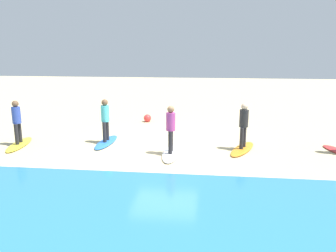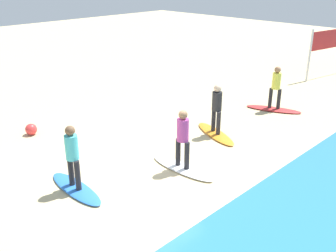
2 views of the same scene
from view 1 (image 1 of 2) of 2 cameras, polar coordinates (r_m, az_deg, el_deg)
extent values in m
plane|color=#CCB789|center=(12.85, -0.50, -3.38)|extent=(60.00, 60.00, 0.00)
ellipsoid|color=orange|center=(12.63, 12.43, -3.79)|extent=(1.30, 2.16, 0.09)
cylinder|color=#232328|center=(12.36, 12.31, -2.05)|extent=(0.14, 0.14, 0.78)
cylinder|color=#232328|center=(12.66, 12.73, -1.71)|extent=(0.14, 0.14, 0.78)
cylinder|color=#262628|center=(12.36, 12.68, 1.26)|extent=(0.32, 0.32, 0.62)
sphere|color=beige|center=(12.28, 12.78, 3.22)|extent=(0.24, 0.24, 0.24)
ellipsoid|color=white|center=(11.81, 0.45, -4.65)|extent=(0.59, 2.11, 0.09)
cylinder|color=#232328|center=(11.54, 0.39, -2.83)|extent=(0.14, 0.14, 0.78)
cylinder|color=#232328|center=(11.84, 0.53, -2.41)|extent=(0.14, 0.14, 0.78)
cylinder|color=#B74293|center=(11.52, 0.46, 0.74)|extent=(0.32, 0.32, 0.62)
sphere|color=#9E704C|center=(11.44, 0.47, 2.84)|extent=(0.24, 0.24, 0.24)
ellipsoid|color=blue|center=(13.43, -10.36, -2.68)|extent=(0.66, 2.12, 0.09)
cylinder|color=#232328|center=(13.18, -10.67, -1.04)|extent=(0.14, 0.14, 0.78)
cylinder|color=#232328|center=(13.47, -10.21, -0.71)|extent=(0.14, 0.14, 0.78)
cylinder|color=#4CC6D1|center=(13.18, -10.56, 2.08)|extent=(0.32, 0.32, 0.62)
sphere|color=brown|center=(13.10, -10.64, 3.93)|extent=(0.24, 0.24, 0.24)
ellipsoid|color=yellow|center=(14.11, -23.78, -2.84)|extent=(0.88, 2.16, 0.09)
cylinder|color=#232328|center=(13.86, -24.18, -1.29)|extent=(0.14, 0.14, 0.78)
cylinder|color=#232328|center=(14.14, -23.71, -0.97)|extent=(0.14, 0.14, 0.78)
cylinder|color=#334CAD|center=(13.86, -24.21, 1.68)|extent=(0.32, 0.32, 0.62)
sphere|color=brown|center=(13.79, -24.37, 3.43)|extent=(0.24, 0.24, 0.24)
sphere|color=#E53838|center=(17.01, -3.49, 1.34)|extent=(0.38, 0.38, 0.38)
camera|label=2|loc=(9.67, -56.01, 16.73)|focal=41.95mm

